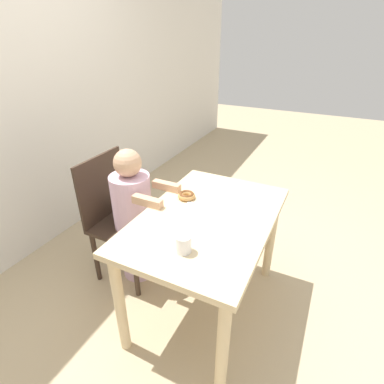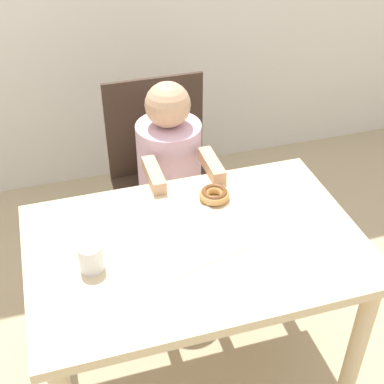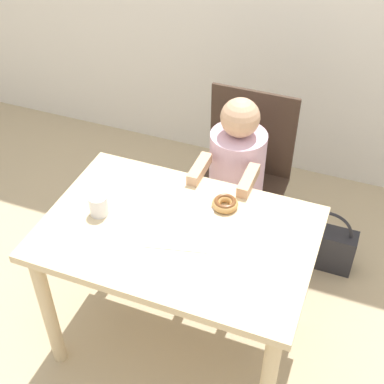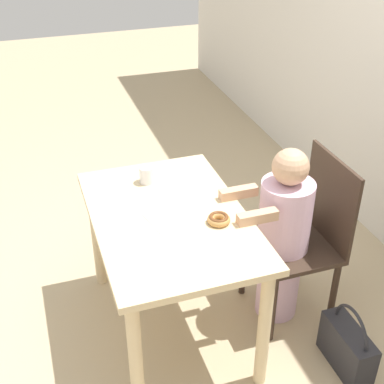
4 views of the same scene
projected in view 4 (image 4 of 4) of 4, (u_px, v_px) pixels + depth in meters
name	position (u px, v px, depth m)	size (l,w,h in m)	color
ground_plane	(172.00, 325.00, 2.90)	(12.00, 12.00, 0.00)	tan
dining_table	(170.00, 235.00, 2.59)	(1.08, 0.71, 0.72)	beige
chair	(304.00, 237.00, 2.79)	(0.44, 0.42, 0.92)	#38281E
child_figure	(282.00, 238.00, 2.75)	(0.28, 0.44, 1.00)	silver
donut	(219.00, 219.00, 2.46)	(0.11, 0.11, 0.04)	tan
napkin	(173.00, 215.00, 2.53)	(0.30, 0.30, 0.00)	white
handbag	(347.00, 347.00, 2.60)	(0.33, 0.12, 0.37)	#232328
cup	(147.00, 175.00, 2.77)	(0.08, 0.08, 0.09)	white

